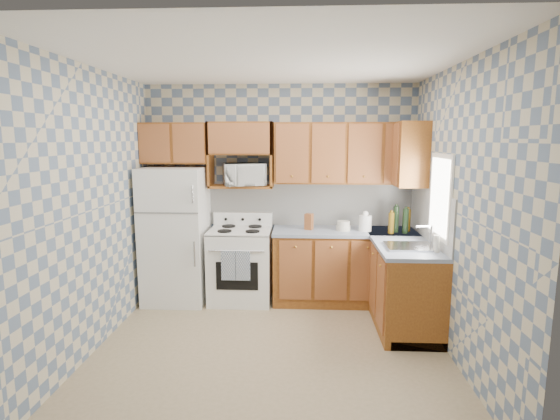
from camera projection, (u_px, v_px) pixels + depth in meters
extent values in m
plane|color=#877555|center=(271.00, 348.00, 4.27)|extent=(3.40, 3.40, 0.00)
cube|color=slate|center=(279.00, 192.00, 5.63)|extent=(3.40, 0.02, 2.70)
cube|color=slate|center=(457.00, 214.00, 3.97)|extent=(0.02, 3.20, 2.70)
cube|color=white|center=(310.00, 204.00, 5.62)|extent=(2.60, 0.02, 0.56)
cube|color=white|center=(429.00, 215.00, 4.78)|extent=(0.02, 1.60, 0.56)
cube|color=white|center=(176.00, 235.00, 5.43)|extent=(0.75, 0.70, 1.68)
cube|color=white|center=(241.00, 266.00, 5.48)|extent=(0.76, 0.65, 0.90)
cube|color=silver|center=(240.00, 230.00, 5.40)|extent=(0.76, 0.65, 0.02)
cube|color=white|center=(243.00, 219.00, 5.66)|extent=(0.76, 0.08, 0.17)
cube|color=navy|center=(228.00, 266.00, 5.13)|extent=(0.17, 0.02, 0.35)
cube|color=navy|center=(243.00, 266.00, 5.12)|extent=(0.17, 0.02, 0.35)
cube|color=#623014|center=(344.00, 267.00, 5.44)|extent=(1.75, 0.60, 0.88)
cube|color=#623014|center=(400.00, 281.00, 4.92)|extent=(0.60, 1.60, 0.88)
cube|color=gray|center=(345.00, 231.00, 5.36)|extent=(1.77, 0.63, 0.04)
cube|color=gray|center=(401.00, 241.00, 4.84)|extent=(0.63, 1.60, 0.04)
cube|color=#623014|center=(346.00, 153.00, 5.34)|extent=(1.75, 0.33, 0.74)
cube|color=#623014|center=(175.00, 143.00, 5.43)|extent=(0.82, 0.33, 0.50)
cube|color=#623014|center=(408.00, 154.00, 5.13)|extent=(0.33, 0.70, 0.74)
cube|color=#623014|center=(241.00, 186.00, 5.48)|extent=(0.80, 0.33, 0.03)
imported|color=white|center=(244.00, 174.00, 5.40)|extent=(0.58, 0.47, 0.28)
cube|color=#B7B7BC|center=(409.00, 247.00, 4.49)|extent=(0.48, 0.40, 0.03)
cube|color=silver|center=(440.00, 197.00, 4.40)|extent=(0.02, 0.66, 0.86)
cylinder|color=black|center=(396.00, 219.00, 5.21)|extent=(0.07, 0.07, 0.31)
cylinder|color=black|center=(405.00, 221.00, 5.14)|extent=(0.07, 0.07, 0.29)
cylinder|color=#563D0C|center=(408.00, 220.00, 5.24)|extent=(0.07, 0.07, 0.27)
cylinder|color=#563D0C|center=(391.00, 223.00, 5.14)|extent=(0.07, 0.07, 0.25)
cube|color=brown|center=(309.00, 222.00, 5.37)|extent=(0.12, 0.12, 0.20)
cylinder|color=white|center=(365.00, 223.00, 5.28)|extent=(0.15, 0.15, 0.19)
cylinder|color=beige|center=(437.00, 244.00, 4.29)|extent=(0.06, 0.06, 0.17)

